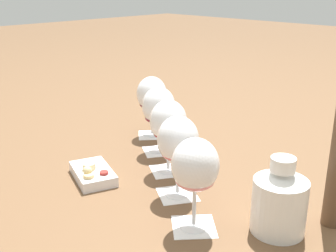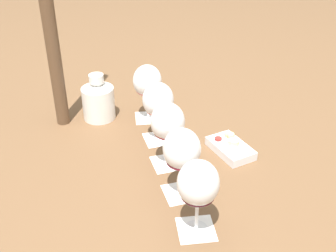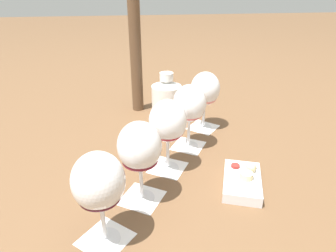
# 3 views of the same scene
# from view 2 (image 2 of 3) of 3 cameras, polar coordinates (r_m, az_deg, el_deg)

# --- Properties ---
(ground_plane) EXTENTS (8.00, 8.00, 0.00)m
(ground_plane) POSITION_cam_2_polar(r_m,az_deg,el_deg) (1.27, -0.04, -5.04)
(ground_plane) COLOR brown
(tasting_card_0) EXTENTS (0.13, 0.13, 0.00)m
(tasting_card_0) POSITION_cam_2_polar(r_m,az_deg,el_deg) (1.50, -2.68, 1.15)
(tasting_card_0) COLOR white
(tasting_card_0) RESTS_ON ground_plane
(tasting_card_1) EXTENTS (0.13, 0.13, 0.00)m
(tasting_card_1) POSITION_cam_2_polar(r_m,az_deg,el_deg) (1.38, -1.28, -1.72)
(tasting_card_1) COLOR white
(tasting_card_1) RESTS_ON ground_plane
(tasting_card_2) EXTENTS (0.13, 0.13, 0.00)m
(tasting_card_2) POSITION_cam_2_polar(r_m,az_deg,el_deg) (1.28, -0.14, -4.88)
(tasting_card_2) COLOR white
(tasting_card_2) RESTS_ON ground_plane
(tasting_card_3) EXTENTS (0.13, 0.13, 0.00)m
(tasting_card_3) POSITION_cam_2_polar(r_m,az_deg,el_deg) (1.16, 1.76, -9.00)
(tasting_card_3) COLOR white
(tasting_card_3) RESTS_ON ground_plane
(tasting_card_4) EXTENTS (0.13, 0.13, 0.00)m
(tasting_card_4) POSITION_cam_2_polar(r_m,az_deg,el_deg) (1.06, 3.82, -13.75)
(tasting_card_4) COLOR white
(tasting_card_4) RESTS_ON ground_plane
(wine_glass_0) EXTENTS (0.10, 0.10, 0.20)m
(wine_glass_0) POSITION_cam_2_polar(r_m,az_deg,el_deg) (1.44, -2.81, 5.84)
(wine_glass_0) COLOR white
(wine_glass_0) RESTS_ON tasting_card_0
(wine_glass_1) EXTENTS (0.10, 0.10, 0.20)m
(wine_glass_1) POSITION_cam_2_polar(r_m,az_deg,el_deg) (1.32, -1.35, 3.26)
(wine_glass_1) COLOR white
(wine_glass_1) RESTS_ON tasting_card_1
(wine_glass_2) EXTENTS (0.10, 0.10, 0.20)m
(wine_glass_2) POSITION_cam_2_polar(r_m,az_deg,el_deg) (1.20, -0.15, 0.38)
(wine_glass_2) COLOR white
(wine_glass_2) RESTS_ON tasting_card_2
(wine_glass_3) EXTENTS (0.10, 0.10, 0.20)m
(wine_glass_3) POSITION_cam_2_polar(r_m,az_deg,el_deg) (1.08, 1.88, -3.45)
(wine_glass_3) COLOR white
(wine_glass_3) RESTS_ON tasting_card_3
(wine_glass_4) EXTENTS (0.10, 0.10, 0.20)m
(wine_glass_4) POSITION_cam_2_polar(r_m,az_deg,el_deg) (0.97, 4.10, -8.05)
(wine_glass_4) COLOR white
(wine_glass_4) RESTS_ON tasting_card_4
(ceramic_vase) EXTENTS (0.11, 0.11, 0.17)m
(ceramic_vase) POSITION_cam_2_polar(r_m,az_deg,el_deg) (1.49, -9.43, 3.56)
(ceramic_vase) COLOR white
(ceramic_vase) RESTS_ON ground_plane
(snack_dish) EXTENTS (0.17, 0.14, 0.05)m
(snack_dish) POSITION_cam_2_polar(r_m,az_deg,el_deg) (1.33, 8.46, -2.88)
(snack_dish) COLOR silver
(snack_dish) RESTS_ON ground_plane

